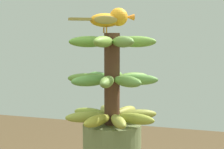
% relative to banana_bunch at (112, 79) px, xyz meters
% --- Properties ---
extents(banana_bunch, '(0.30, 0.30, 0.30)m').
position_rel_banana_bunch_xyz_m(banana_bunch, '(0.00, 0.00, 0.00)').
color(banana_bunch, '#4C2D1E').
rests_on(banana_bunch, banana_tree).
extents(perched_bird, '(0.19, 0.14, 0.08)m').
position_rel_banana_bunch_xyz_m(perched_bird, '(-0.00, -0.00, 0.19)').
color(perched_bird, '#C68933').
rests_on(perched_bird, banana_bunch).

